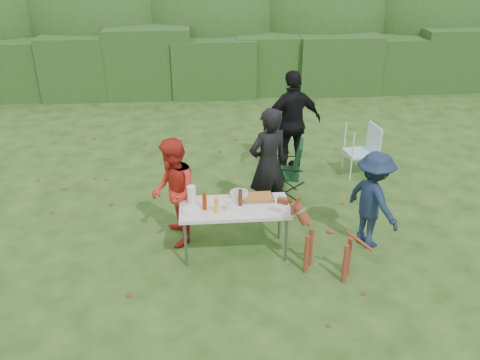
{
  "coord_description": "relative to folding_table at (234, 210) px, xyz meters",
  "views": [
    {
      "loc": [
        -0.45,
        -5.84,
        4.15
      ],
      "look_at": [
        0.09,
        0.44,
        1.0
      ],
      "focal_mm": 38.0,
      "sensor_mm": 36.0,
      "label": 1
    }
  ],
  "objects": [
    {
      "name": "shrub_backdrop",
      "position": [
        0.01,
        9.43,
        0.91
      ],
      "size": [
        20.0,
        2.6,
        3.2
      ],
      "primitive_type": "ellipsoid",
      "color": "#3D6628",
      "rests_on": "ground"
    },
    {
      "name": "focaccia_bread",
      "position": [
        0.34,
        0.17,
        0.09
      ],
      "size": [
        0.4,
        0.26,
        0.04
      ],
      "primitive_type": "cube",
      "color": "#B36F2C",
      "rests_on": "food_tray"
    },
    {
      "name": "beer_bottle",
      "position": [
        0.08,
        0.02,
        0.17
      ],
      "size": [
        0.06,
        0.06,
        0.24
      ],
      "primitive_type": "cylinder",
      "color": "#47230F",
      "rests_on": "folding_table"
    },
    {
      "name": "ketchup_bottle",
      "position": [
        -0.4,
        -0.05,
        0.16
      ],
      "size": [
        0.06,
        0.06,
        0.22
      ],
      "primitive_type": "cylinder",
      "color": "#992200",
      "rests_on": "folding_table"
    },
    {
      "name": "mustard_bottle",
      "position": [
        -0.25,
        -0.13,
        0.15
      ],
      "size": [
        0.06,
        0.06,
        0.2
      ],
      "primitive_type": "cylinder",
      "color": "gold",
      "rests_on": "folding_table"
    },
    {
      "name": "lawn_chair",
      "position": [
        2.5,
        2.32,
        -0.21
      ],
      "size": [
        0.64,
        0.64,
        0.96
      ],
      "primitive_type": null,
      "rotation": [
        0.0,
        0.0,
        3.29
      ],
      "color": "#4DB4D9",
      "rests_on": "ground"
    },
    {
      "name": "person_red_jacket",
      "position": [
        -0.83,
        0.35,
        0.11
      ],
      "size": [
        0.7,
        0.84,
        1.6
      ],
      "primitive_type": "imported",
      "rotation": [
        0.0,
        0.0,
        -1.45
      ],
      "color": "red",
      "rests_on": "ground"
    },
    {
      "name": "plate_stack",
      "position": [
        -0.58,
        -0.12,
        0.08
      ],
      "size": [
        0.24,
        0.24,
        0.05
      ],
      "primitive_type": "cylinder",
      "color": "white",
      "rests_on": "folding_table"
    },
    {
      "name": "food_tray",
      "position": [
        0.34,
        0.17,
        0.06
      ],
      "size": [
        0.45,
        0.3,
        0.02
      ],
      "primitive_type": "cube",
      "color": "#B7B7BA",
      "rests_on": "folding_table"
    },
    {
      "name": "ground",
      "position": [
        0.01,
        -0.17,
        -0.69
      ],
      "size": [
        80.0,
        80.0,
        0.0
      ],
      "primitive_type": "plane",
      "color": "#1E4211"
    },
    {
      "name": "child",
      "position": [
        1.95,
        0.04,
        0.03
      ],
      "size": [
        0.87,
        1.07,
        1.44
      ],
      "primitive_type": "imported",
      "rotation": [
        0.0,
        0.0,
        2.0
      ],
      "color": "#16243F",
      "rests_on": "ground"
    },
    {
      "name": "cup_stack",
      "position": [
        -0.09,
        -0.14,
        0.14
      ],
      "size": [
        0.08,
        0.08,
        0.18
      ],
      "primitive_type": "cylinder",
      "color": "white",
      "rests_on": "folding_table"
    },
    {
      "name": "person_black_puffy",
      "position": [
        1.25,
        2.57,
        0.28
      ],
      "size": [
        1.21,
        0.77,
        1.92
      ],
      "primitive_type": "imported",
      "rotation": [
        0.0,
        0.0,
        3.43
      ],
      "color": "black",
      "rests_on": "ground"
    },
    {
      "name": "person_cook",
      "position": [
        0.58,
        0.94,
        0.22
      ],
      "size": [
        0.78,
        0.67,
        1.81
      ],
      "primitive_type": "imported",
      "rotation": [
        0.0,
        0.0,
        3.57
      ],
      "color": "black",
      "rests_on": "ground"
    },
    {
      "name": "pasta_bowl",
      "position": [
        0.08,
        0.22,
        0.1
      ],
      "size": [
        0.26,
        0.26,
        0.1
      ],
      "primitive_type": "cylinder",
      "color": "silver",
      "rests_on": "folding_table"
    },
    {
      "name": "folding_table",
      "position": [
        0.0,
        0.0,
        0.0
      ],
      "size": [
        1.5,
        0.7,
        0.74
      ],
      "color": "silver",
      "rests_on": "ground"
    },
    {
      "name": "dog",
      "position": [
        1.18,
        -0.61,
        -0.2
      ],
      "size": [
        1.1,
        0.87,
        0.98
      ],
      "primitive_type": null,
      "rotation": [
        0.0,
        0.0,
        2.63
      ],
      "color": "maroon",
      "rests_on": "ground"
    },
    {
      "name": "paper_towel_roll",
      "position": [
        -0.58,
        0.13,
        0.18
      ],
      "size": [
        0.12,
        0.12,
        0.26
      ],
      "primitive_type": "cylinder",
      "color": "white",
      "rests_on": "folding_table"
    },
    {
      "name": "hedge_row",
      "position": [
        0.01,
        7.83,
        0.16
      ],
      "size": [
        22.0,
        1.4,
        1.7
      ],
      "primitive_type": "cube",
      "color": "#23471C",
      "rests_on": "ground"
    },
    {
      "name": "camping_chair",
      "position": [
        0.93,
        1.58,
        -0.18
      ],
      "size": [
        0.76,
        0.76,
        1.01
      ],
      "primitive_type": null,
      "rotation": [
        0.0,
        0.0,
        2.91
      ],
      "color": "black",
      "rests_on": "ground"
    }
  ]
}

